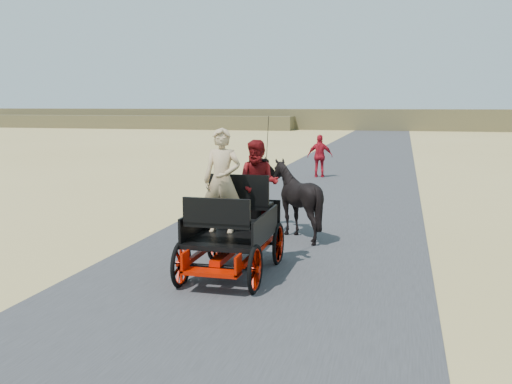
% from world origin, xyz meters
% --- Properties ---
extents(ground, '(140.00, 140.00, 0.00)m').
position_xyz_m(ground, '(0.00, 0.00, 0.00)').
color(ground, tan).
extents(road, '(6.00, 140.00, 0.01)m').
position_xyz_m(road, '(0.00, 0.00, 0.01)').
color(road, '#38383A').
rests_on(road, ground).
extents(ridge_far, '(140.00, 6.00, 2.40)m').
position_xyz_m(ridge_far, '(0.00, 62.00, 1.20)').
color(ridge_far, brown).
rests_on(ridge_far, ground).
extents(ridge_near, '(40.00, 4.00, 1.60)m').
position_xyz_m(ridge_near, '(-30.00, 58.00, 0.80)').
color(ridge_near, brown).
rests_on(ridge_near, ground).
extents(carriage, '(1.30, 2.40, 0.72)m').
position_xyz_m(carriage, '(-0.37, 1.97, 0.36)').
color(carriage, black).
rests_on(carriage, ground).
extents(horse_left, '(0.91, 2.01, 1.70)m').
position_xyz_m(horse_left, '(-0.92, 4.97, 0.85)').
color(horse_left, black).
rests_on(horse_left, ground).
extents(horse_right, '(1.37, 1.54, 1.70)m').
position_xyz_m(horse_right, '(0.18, 4.97, 0.85)').
color(horse_right, black).
rests_on(horse_right, ground).
extents(driver_man, '(0.66, 0.43, 1.80)m').
position_xyz_m(driver_man, '(-0.57, 2.02, 1.62)').
color(driver_man, tan).
rests_on(driver_man, carriage).
extents(passenger_woman, '(0.77, 0.60, 1.58)m').
position_xyz_m(passenger_woman, '(-0.07, 2.57, 1.51)').
color(passenger_woman, '#660C0F').
rests_on(passenger_woman, carriage).
extents(pedestrian, '(1.05, 0.52, 1.73)m').
position_xyz_m(pedestrian, '(-0.81, 15.60, 0.86)').
color(pedestrian, '#AF1422').
rests_on(pedestrian, ground).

